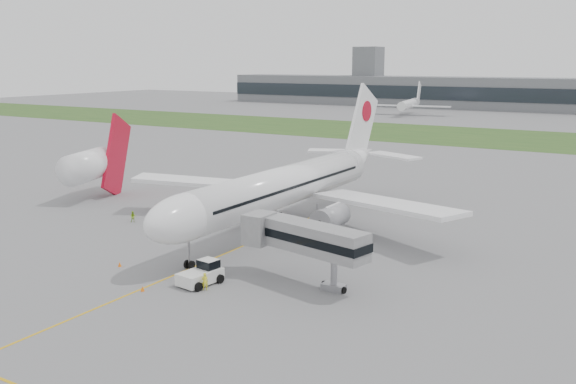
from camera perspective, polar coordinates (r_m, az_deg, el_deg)
The scene contains 14 objects.
ground at distance 79.51m, azimuth -1.84°, elevation -3.90°, with size 600.00×600.00×0.00m, color gray.
apron_markings at distance 75.52m, azimuth -3.90°, elevation -4.77°, with size 70.00×70.00×0.04m, color gold, non-canonical shape.
grass_strip at distance 190.19m, azimuth 18.19°, elevation 4.60°, with size 600.00×50.00×0.02m, color #274C1C.
terminal_building at distance 297.51m, azimuth 23.12°, elevation 7.92°, with size 320.00×22.30×14.00m.
control_tower at distance 324.96m, azimuth 7.07°, elevation 7.75°, with size 12.00×12.00×56.00m, color slate, non-canonical shape.
airliner at distance 82.25m, azimuth -0.03°, elevation 0.68°, with size 48.13×53.95×17.88m.
pushback_tug at distance 63.17m, azimuth -7.63°, elevation -7.17°, with size 3.42×4.62×2.21m.
jet_bridge at distance 61.61m, azimuth 1.24°, elevation -4.02°, with size 13.77×5.55×6.28m.
safety_cone_left at distance 70.05m, azimuth -14.74°, elevation -6.23°, with size 0.38×0.38×0.52m, color orange.
safety_cone_right at distance 62.32m, azimuth -12.81°, elevation -8.38°, with size 0.37×0.37×0.51m, color orange.
ground_crew_near at distance 61.41m, azimuth -7.41°, elevation -7.89°, with size 0.62×0.41×1.70m, color yellow.
ground_crew_far at distance 88.30m, azimuth -13.61°, elevation -2.15°, with size 0.74×0.58×1.52m, color #91C520.
neighbor_aircraft at distance 103.95m, azimuth -17.06°, elevation 2.35°, with size 7.97×17.03×13.78m.
distant_aircraft_left at distance 262.28m, azimuth 10.65°, elevation 6.74°, with size 32.83×28.96×12.55m, color white, non-canonical shape.
Camera 1 is at (41.58, -64.37, 21.21)m, focal length 40.00 mm.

